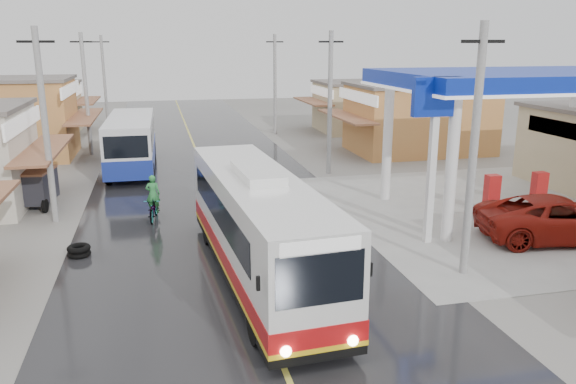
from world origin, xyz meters
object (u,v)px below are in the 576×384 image
at_px(tyre_stack, 79,251).
at_px(second_bus, 131,142).
at_px(tricycle_near, 36,186).
at_px(cyclist, 154,205).
at_px(jeepney, 559,219).
at_px(coach_bus, 258,226).

bearing_deg(tyre_stack, second_bus, 84.18).
bearing_deg(tricycle_near, cyclist, -22.94).
relative_size(cyclist, tyre_stack, 2.49).
bearing_deg(jeepney, coach_bus, 104.18).
distance_m(jeepney, tricycle_near, 22.40).
relative_size(second_bus, jeepney, 1.54).
height_order(coach_bus, tyre_stack, coach_bus).
xyz_separation_m(coach_bus, tyre_stack, (-5.89, 3.23, -1.53)).
xyz_separation_m(second_bus, tyre_stack, (-1.43, -14.06, -1.48)).
bearing_deg(jeepney, tricycle_near, 75.44).
distance_m(tricycle_near, tyre_stack, 7.46).
bearing_deg(coach_bus, tyre_stack, 147.55).
distance_m(jeepney, tyre_stack, 17.92).
relative_size(coach_bus, second_bus, 1.23).
xyz_separation_m(tricycle_near, tyre_stack, (2.61, -6.95, -0.81)).
height_order(jeepney, cyclist, cyclist).
relative_size(tricycle_near, tyre_stack, 3.09).
bearing_deg(tyre_stack, coach_bus, -28.73).
bearing_deg(tricycle_near, tyre_stack, -60.80).
xyz_separation_m(second_bus, cyclist, (1.19, -10.33, -1.02)).
distance_m(coach_bus, cyclist, 7.77).
relative_size(coach_bus, cyclist, 5.80).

